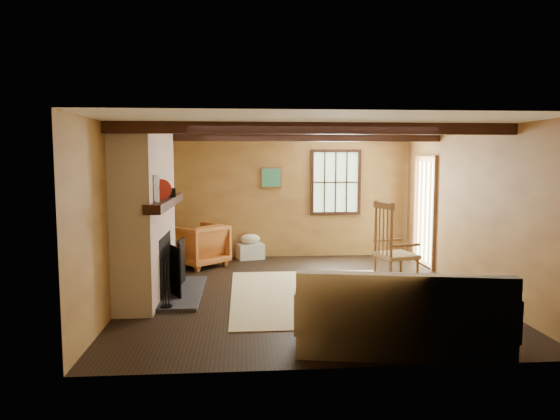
{
  "coord_description": "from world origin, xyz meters",
  "views": [
    {
      "loc": [
        -0.88,
        -7.21,
        1.95
      ],
      "look_at": [
        -0.3,
        0.4,
        1.18
      ],
      "focal_mm": 32.0,
      "sensor_mm": 36.0,
      "label": 1
    }
  ],
  "objects": [
    {
      "name": "firewood_pile",
      "position": [
        -1.92,
        2.6,
        0.13
      ],
      "size": [
        0.71,
        0.13,
        0.26
      ],
      "color": "brown",
      "rests_on": "ground"
    },
    {
      "name": "basket_pillow",
      "position": [
        -0.73,
        2.55,
        0.4
      ],
      "size": [
        0.41,
        0.33,
        0.2
      ],
      "primitive_type": "ellipsoid",
      "rotation": [
        0.0,
        0.0,
        -0.05
      ],
      "color": "silver",
      "rests_on": "laundry_basket"
    },
    {
      "name": "laundry_basket",
      "position": [
        -0.73,
        2.55,
        0.15
      ],
      "size": [
        0.58,
        0.5,
        0.3
      ],
      "primitive_type": "cube",
      "rotation": [
        0.0,
        0.0,
        0.26
      ],
      "color": "silver",
      "rests_on": "ground"
    },
    {
      "name": "fireplace",
      "position": [
        -2.23,
        -0.0,
        1.1
      ],
      "size": [
        1.02,
        2.3,
        2.4
      ],
      "color": "#AB6042",
      "rests_on": "ground"
    },
    {
      "name": "rocking_chair",
      "position": [
        1.39,
        0.06,
        0.56
      ],
      "size": [
        1.06,
        0.72,
        1.34
      ],
      "rotation": [
        0.0,
        0.0,
        1.82
      ],
      "color": "tan",
      "rests_on": "ground"
    },
    {
      "name": "sofa",
      "position": [
        0.74,
        -2.3,
        0.31
      ],
      "size": [
        2.27,
        1.32,
        0.86
      ],
      "rotation": [
        0.0,
        0.0,
        -0.18
      ],
      "color": "silver",
      "rests_on": "ground"
    },
    {
      "name": "armchair",
      "position": [
        -1.68,
        1.92,
        0.39
      ],
      "size": [
        1.2,
        1.2,
        0.79
      ],
      "primitive_type": "imported",
      "rotation": [
        0.0,
        0.0,
        -2.37
      ],
      "color": "#BF6026",
      "rests_on": "ground"
    },
    {
      "name": "rug",
      "position": [
        0.2,
        -0.2,
        0.0
      ],
      "size": [
        2.5,
        3.0,
        0.01
      ],
      "primitive_type": "cube",
      "color": "beige",
      "rests_on": "ground"
    },
    {
      "name": "ground",
      "position": [
        0.0,
        0.0,
        0.0
      ],
      "size": [
        5.5,
        5.5,
        0.0
      ],
      "primitive_type": "plane",
      "color": "black",
      "rests_on": "ground"
    },
    {
      "name": "room_envelope",
      "position": [
        0.22,
        0.26,
        1.63
      ],
      "size": [
        5.02,
        5.52,
        2.44
      ],
      "color": "#AD813D",
      "rests_on": "ground"
    }
  ]
}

